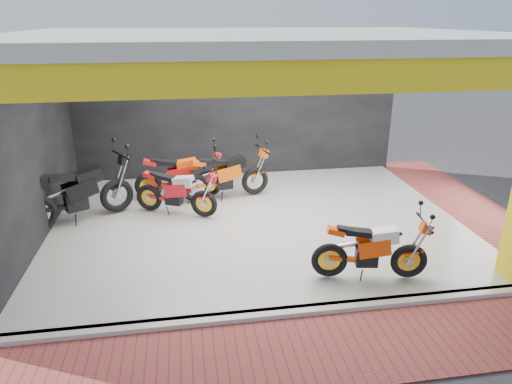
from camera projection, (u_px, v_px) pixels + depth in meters
ground at (277, 277)px, 7.38m from camera, size 80.00×80.00×0.00m
showroom_floor at (257, 223)px, 9.20m from camera, size 8.00×6.00×0.10m
showroom_ceiling at (257, 38)px, 7.93m from camera, size 8.40×6.40×0.20m
back_wall at (237, 110)px, 11.45m from camera, size 8.20×0.20×3.50m
left_wall at (26, 151)px, 7.99m from camera, size 0.20×6.20×3.50m
header_beam_front at (299, 76)px, 5.27m from camera, size 8.40×0.30×0.40m
header_beam_right at (465, 53)px, 8.63m from camera, size 0.30×6.40×0.40m
floor_kerb at (291, 312)px, 6.42m from camera, size 8.00×0.20×0.10m
paver_front at (305, 352)px, 5.72m from camera, size 9.00×1.40×0.03m
paver_right at (474, 210)px, 9.93m from camera, size 1.40×7.00×0.03m
moto_hero at (411, 245)px, 6.97m from camera, size 1.99×1.03×1.16m
moto_row_a at (203, 191)px, 9.13m from camera, size 2.02×1.43×1.16m
moto_row_b at (255, 168)px, 10.31m from camera, size 2.22×1.17×1.29m
moto_row_c at (208, 171)px, 10.17m from camera, size 2.08×0.84×1.25m
moto_row_d at (115, 180)px, 9.33m from camera, size 2.50×1.94×1.45m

